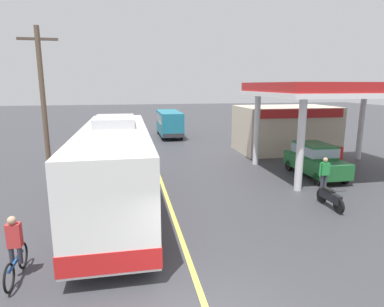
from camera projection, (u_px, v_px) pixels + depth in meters
ground at (150, 148)px, 26.05m from camera, size 120.00×120.00×0.00m
lane_divider_stripe at (155, 163)px, 21.24m from camera, size 0.16×50.00×0.01m
coach_bus_main at (116, 169)px, 12.95m from camera, size 2.60×11.04×3.69m
gas_station_roadside at (299, 119)px, 22.55m from camera, size 9.10×11.95×5.10m
car_at_pump at (315, 158)px, 17.99m from camera, size 1.70×4.20×1.82m
minibus_opposing_lane at (169, 121)px, 31.76m from camera, size 2.04×6.13×2.44m
cyclist_on_shoulder at (15, 250)px, 8.46m from camera, size 0.34×1.82×1.72m
motorcycle_parked_forecourt at (330, 197)px, 13.43m from camera, size 0.55×1.80×0.92m
pedestrian_near_pump at (324, 173)px, 15.36m from camera, size 0.55×0.22×1.66m
car_trailing_behind_bus at (117, 131)px, 28.28m from camera, size 1.70×4.20×1.82m
utility_pole_roadside at (44, 105)px, 15.81m from camera, size 1.80×0.24×7.66m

